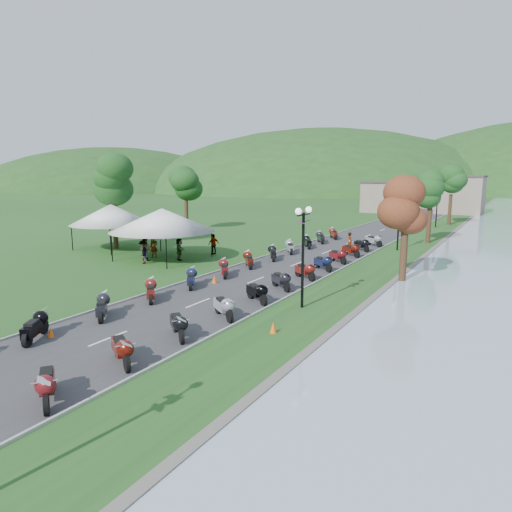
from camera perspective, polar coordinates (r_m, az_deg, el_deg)
The scene contains 13 objects.
road at distance 45.07m, azimuth 11.62°, elevation 1.60°, with size 7.00×120.00×0.02m, color #3B3B3E.
hills_backdrop at distance 202.87m, azimuth 26.46°, elevation 7.37°, with size 360.00×120.00×76.00m, color #285621, non-canonical shape.
far_building at distance 88.85m, azimuth 19.89°, elevation 7.02°, with size 18.00×16.00×5.00m, color gray.
moto_row_left at distance 27.19m, azimuth -8.11°, elevation -2.81°, with size 2.60×49.22×1.10m, color #331411, non-canonical shape.
moto_row_right at distance 27.92m, azimuth 4.72°, elevation -2.40°, with size 2.60×36.21×1.10m, color #331411, non-canonical shape.
vendor_tent_main at distance 36.39m, azimuth -11.59°, elevation 2.72°, with size 5.45×5.45×4.00m, color white, non-canonical shape.
vendor_tent_side at distance 42.55m, azimuth -17.57°, elevation 3.53°, with size 4.79×4.79×4.00m, color white, non-canonical shape.
tree_park_left at distance 42.59m, azimuth -17.41°, elevation 7.56°, with size 3.58×3.58×9.94m, color #21581F, non-canonical shape.
tree_lakeside at distance 29.66m, azimuth 18.15°, elevation 3.73°, with size 2.55×2.55×7.07m, color #21581F, non-canonical shape.
pedestrian_a at distance 37.42m, azimuth -12.59°, elevation -0.21°, with size 0.63×0.46×1.74m, color slate.
pedestrian_b at distance 36.30m, azimuth -13.65°, elevation -0.58°, with size 0.86×0.47×1.77m, color slate.
pedestrian_c at distance 35.20m, azimuth -13.86°, elevation -0.92°, with size 1.14×0.47×1.76m, color slate.
traffic_cone_near at distance 20.85m, azimuth -24.30°, elevation -8.67°, with size 0.28×0.28×0.44m, color #F2590C.
Camera 1 is at (14.14, -2.27, 6.68)m, focal length 32.00 mm.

